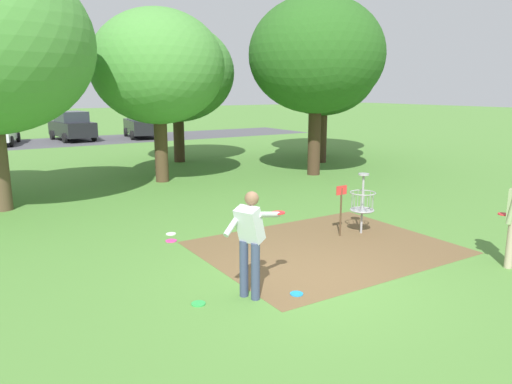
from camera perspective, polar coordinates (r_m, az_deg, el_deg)
ground_plane at (r=8.41m, az=5.59°, el=-10.61°), size 160.00×160.00×0.00m
dirt_tee_pad at (r=10.22m, az=8.17°, el=-6.49°), size 4.96×3.94×0.01m
disc_golf_basket at (r=11.13m, az=12.20°, el=-1.08°), size 0.98×0.58×1.39m
player_throwing at (r=7.49m, az=-0.68°, el=-5.41°), size 1.17×0.48×1.71m
frisbee_near_basket at (r=7.96m, az=4.81°, el=-11.90°), size 0.21×0.21×0.02m
frisbee_by_tee at (r=7.65m, az=-6.81°, el=-12.96°), size 0.22×0.22×0.02m
frisbee_mid_grass at (r=10.69m, az=-9.98°, el=-5.69°), size 0.25×0.25×0.02m
frisbee_far_left at (r=11.18m, az=-10.01°, el=-4.89°), size 0.23×0.23×0.02m
tree_near_left at (r=21.79m, az=7.96°, el=14.06°), size 4.63×4.63×6.02m
tree_mid_right at (r=22.00m, az=-9.34°, el=13.71°), size 5.03×5.03×6.07m
tree_far_left at (r=18.54m, az=7.14°, el=15.70°), size 5.00×5.00×6.58m
tree_far_center at (r=17.29m, az=-11.51°, el=14.22°), size 4.55×4.55×5.91m
tree_far_right at (r=24.27m, az=7.83°, el=16.56°), size 5.51×5.51×7.54m
parking_lot_strip at (r=32.42m, az=-23.49°, el=5.36°), size 36.00×6.00×0.01m
parked_car_center_right at (r=33.20m, az=-20.91°, el=7.30°), size 2.30×4.36×1.84m
parked_car_rightmost at (r=33.75m, az=-13.32°, el=7.83°), size 2.41×4.41×1.84m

